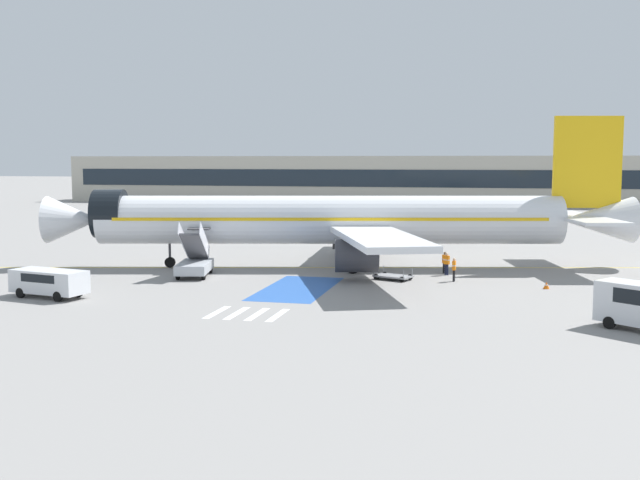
# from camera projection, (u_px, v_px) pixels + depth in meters

# --- Properties ---
(ground_plane) EXTENTS (600.00, 600.00, 0.00)m
(ground_plane) POSITION_uv_depth(u_px,v_px,m) (331.00, 267.00, 60.54)
(ground_plane) COLOR gray
(apron_leadline_yellow) EXTENTS (78.73, 18.41, 0.01)m
(apron_leadline_yellow) POSITION_uv_depth(u_px,v_px,m) (330.00, 268.00, 60.14)
(apron_leadline_yellow) COLOR gold
(apron_leadline_yellow) RESTS_ON ground_plane
(apron_stand_patch_blue) EXTENTS (4.38, 10.30, 0.01)m
(apron_stand_patch_blue) POSITION_uv_depth(u_px,v_px,m) (297.00, 288.00, 50.34)
(apron_stand_patch_blue) COLOR #2856A8
(apron_stand_patch_blue) RESTS_ON ground_plane
(apron_walkway_bar_0) EXTENTS (0.44, 3.60, 0.01)m
(apron_walkway_bar_0) POSITION_uv_depth(u_px,v_px,m) (217.00, 312.00, 42.45)
(apron_walkway_bar_0) COLOR silver
(apron_walkway_bar_0) RESTS_ON ground_plane
(apron_walkway_bar_1) EXTENTS (0.44, 3.60, 0.01)m
(apron_walkway_bar_1) POSITION_uv_depth(u_px,v_px,m) (237.00, 313.00, 42.17)
(apron_walkway_bar_1) COLOR silver
(apron_walkway_bar_1) RESTS_ON ground_plane
(apron_walkway_bar_2) EXTENTS (0.44, 3.60, 0.01)m
(apron_walkway_bar_2) POSITION_uv_depth(u_px,v_px,m) (257.00, 314.00, 41.90)
(apron_walkway_bar_2) COLOR silver
(apron_walkway_bar_2) RESTS_ON ground_plane
(apron_walkway_bar_3) EXTENTS (0.44, 3.60, 0.01)m
(apron_walkway_bar_3) POSITION_uv_depth(u_px,v_px,m) (278.00, 315.00, 41.63)
(apron_walkway_bar_3) COLOR silver
(apron_walkway_bar_3) RESTS_ON ground_plane
(airliner) EXTENTS (46.42, 31.70, 12.07)m
(airliner) POSITION_uv_depth(u_px,v_px,m) (338.00, 220.00, 59.73)
(airliner) COLOR silver
(airliner) RESTS_ON ground_plane
(boarding_stairs_forward) EXTENTS (3.23, 5.53, 4.22)m
(boarding_stairs_forward) POSITION_uv_depth(u_px,v_px,m) (195.00, 263.00, 55.62)
(boarding_stairs_forward) COLOR #ADB2BA
(boarding_stairs_forward) RESTS_ON ground_plane
(fuel_tanker) EXTENTS (3.22, 8.67, 3.59)m
(fuel_tanker) POSITION_uv_depth(u_px,v_px,m) (460.00, 222.00, 81.92)
(fuel_tanker) COLOR #38383D
(fuel_tanker) RESTS_ON ground_plane
(service_van_0) EXTENTS (5.24, 2.87, 1.74)m
(service_van_0) POSITION_uv_depth(u_px,v_px,m) (49.00, 281.00, 46.94)
(service_van_0) COLOR silver
(service_van_0) RESTS_ON ground_plane
(baggage_cart) EXTENTS (2.96, 2.31, 0.87)m
(baggage_cart) POSITION_uv_depth(u_px,v_px,m) (393.00, 276.00, 54.01)
(baggage_cart) COLOR gray
(baggage_cart) RESTS_ON ground_plane
(ground_crew_0) EXTENTS (0.47, 0.31, 1.64)m
(ground_crew_0) POSITION_uv_depth(u_px,v_px,m) (445.00, 261.00, 57.04)
(ground_crew_0) COLOR black
(ground_crew_0) RESTS_ON ground_plane
(ground_crew_1) EXTENTS (0.49, 0.40, 1.70)m
(ground_crew_1) POSITION_uv_depth(u_px,v_px,m) (447.00, 262.00, 56.12)
(ground_crew_1) COLOR #191E38
(ground_crew_1) RESTS_ON ground_plane
(ground_crew_2) EXTENTS (0.27, 0.45, 1.70)m
(ground_crew_2) POSITION_uv_depth(u_px,v_px,m) (454.00, 268.00, 53.16)
(ground_crew_2) COLOR black
(ground_crew_2) RESTS_ON ground_plane
(traffic_cone_0) EXTENTS (0.43, 0.43, 0.48)m
(traffic_cone_0) POSITION_uv_depth(u_px,v_px,m) (546.00, 285.00, 50.19)
(traffic_cone_0) COLOR orange
(traffic_cone_0) RESTS_ON ground_plane
(terminal_building) EXTENTS (136.60, 12.10, 9.42)m
(terminal_building) POSITION_uv_depth(u_px,v_px,m) (400.00, 180.00, 147.06)
(terminal_building) COLOR #B2AD9E
(terminal_building) RESTS_ON ground_plane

